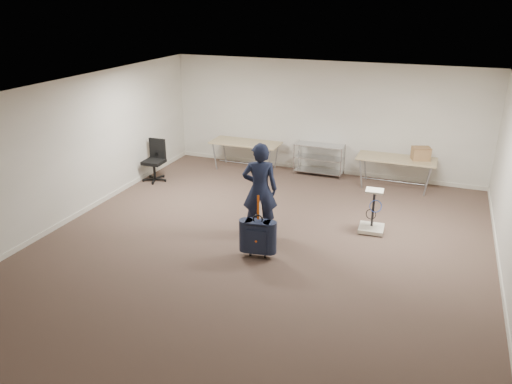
% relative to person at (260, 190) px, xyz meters
% --- Properties ---
extents(ground, '(9.00, 9.00, 0.00)m').
position_rel_person_xyz_m(ground, '(0.21, -0.50, -0.90)').
color(ground, '#433229').
rests_on(ground, ground).
extents(room_shell, '(8.00, 9.00, 9.00)m').
position_rel_person_xyz_m(room_shell, '(0.21, 0.88, -0.85)').
color(room_shell, beige).
rests_on(room_shell, ground).
extents(folding_table_left, '(1.80, 0.75, 0.73)m').
position_rel_person_xyz_m(folding_table_left, '(-1.69, 3.45, -0.22)').
color(folding_table_left, '#98865D').
rests_on(folding_table_left, ground).
extents(folding_table_right, '(1.80, 0.75, 0.73)m').
position_rel_person_xyz_m(folding_table_right, '(2.11, 3.45, -0.22)').
color(folding_table_right, '#98865D').
rests_on(folding_table_right, ground).
extents(wire_shelf, '(1.22, 0.47, 0.80)m').
position_rel_person_xyz_m(wire_shelf, '(0.21, 3.70, -0.46)').
color(wire_shelf, silver).
rests_on(wire_shelf, ground).
extents(person, '(0.76, 0.62, 1.80)m').
position_rel_person_xyz_m(person, '(0.00, 0.00, 0.00)').
color(person, black).
rests_on(person, ground).
extents(suitcase, '(0.45, 0.30, 1.15)m').
position_rel_person_xyz_m(suitcase, '(0.29, -0.88, -0.51)').
color(suitcase, black).
rests_on(suitcase, ground).
extents(office_chair, '(0.61, 0.61, 1.01)m').
position_rel_person_xyz_m(office_chair, '(-3.45, 1.87, -0.60)').
color(office_chair, black).
rests_on(office_chair, ground).
extents(equipment_cart, '(0.49, 0.49, 0.86)m').
position_rel_person_xyz_m(equipment_cart, '(1.98, 0.86, -0.68)').
color(equipment_cart, '#F0EDCE').
rests_on(equipment_cart, ground).
extents(cardboard_box, '(0.47, 0.41, 0.30)m').
position_rel_person_xyz_m(cardboard_box, '(2.63, 3.52, -0.02)').
color(cardboard_box, olive).
rests_on(cardboard_box, folding_table_right).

